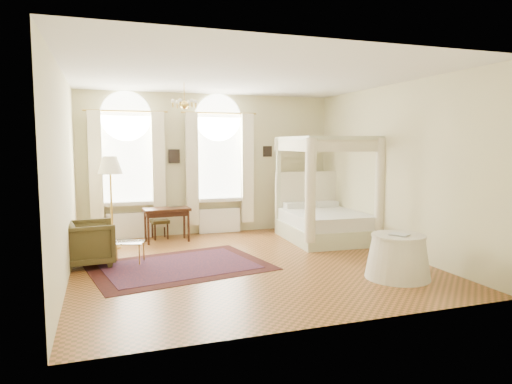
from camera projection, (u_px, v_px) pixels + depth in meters
ground at (248, 263)px, 8.20m from camera, size 6.00×6.00×0.00m
room_walls at (248, 153)px, 7.99m from camera, size 6.00×6.00×6.00m
window_left at (128, 173)px, 10.14m from camera, size 1.62×0.27×3.29m
window_right at (219, 171)px, 10.81m from camera, size 1.62×0.27×3.29m
chandelier at (184, 104)px, 8.73m from camera, size 0.51×0.45×0.50m
wall_pictures at (214, 154)px, 10.82m from camera, size 2.54×0.03×0.39m
canopy_bed at (325, 217)px, 10.14m from camera, size 1.83×2.20×2.29m
nightstand at (312, 220)px, 11.21m from camera, size 0.48×0.46×0.54m
nightstand_lamp at (313, 199)px, 11.20m from camera, size 0.27×0.27×0.39m
writing_desk at (167, 213)px, 9.95m from camera, size 1.02×0.58×0.74m
laptop at (176, 207)px, 10.08m from camera, size 0.33×0.24×0.02m
stool at (160, 223)px, 10.29m from camera, size 0.42×0.42×0.43m
armchair at (89, 243)px, 8.02m from camera, size 0.93×0.90×0.79m
coffee_table at (128, 244)px, 8.19m from camera, size 0.67×0.56×0.39m
floor_lamp at (110, 170)px, 9.21m from camera, size 0.49×0.49×1.89m
oriental_rug at (180, 266)px, 7.98m from camera, size 3.31×2.65×0.01m
side_table at (398, 257)px, 7.28m from camera, size 1.03×1.03×0.70m
book at (396, 236)px, 7.10m from camera, size 0.33×0.35×0.03m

